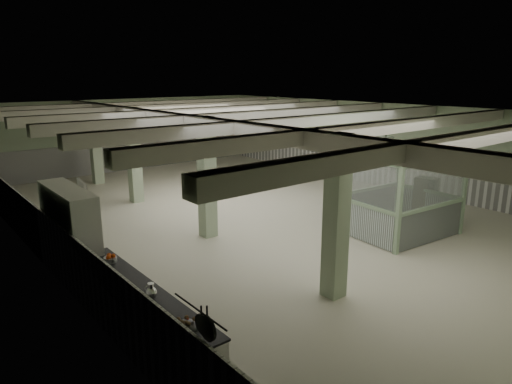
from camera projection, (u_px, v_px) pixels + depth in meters
floor at (252, 213)px, 16.15m from camera, size 20.00×20.00×0.00m
ceiling at (252, 110)px, 15.26m from camera, size 14.00×20.00×0.02m
wall_back at (129, 135)px, 23.22m from camera, size 14.00×0.02×3.60m
wall_left at (34, 196)px, 11.42m from camera, size 0.02×20.00×3.60m
wall_right at (376, 144)px, 19.99m from camera, size 0.02×20.00×3.60m
wainscot_left at (40, 235)px, 11.70m from camera, size 0.05×19.90×1.50m
wainscot_right at (374, 168)px, 20.23m from camera, size 0.05×19.90×1.50m
wainscot_back at (131, 155)px, 23.46m from camera, size 13.90×0.05×1.50m
girder at (187, 121)px, 13.78m from camera, size 0.45×19.90×0.40m
beam_a at (472, 139)px, 9.67m from camera, size 13.90×0.35×0.32m
beam_b at (375, 129)px, 11.55m from camera, size 13.90×0.35×0.32m
beam_c at (305, 121)px, 13.42m from camera, size 13.90×0.35×0.32m
beam_d at (252, 116)px, 15.30m from camera, size 13.90×0.35×0.32m
beam_e at (210, 111)px, 17.18m from camera, size 13.90×0.35×0.32m
beam_f at (177, 108)px, 19.06m from camera, size 13.90×0.35×0.32m
beam_g at (150, 105)px, 20.94m from camera, size 13.90×0.35×0.32m
column_a at (336, 218)px, 9.67m from camera, size 0.42×0.42×3.60m
column_b at (207, 178)px, 13.43m from camera, size 0.42×0.42×3.60m
column_c at (134, 155)px, 17.18m from camera, size 0.42×0.42×3.60m
column_d at (95, 144)px, 20.19m from camera, size 0.42×0.42×3.60m
hook_rail at (199, 311)px, 5.75m from camera, size 0.02×1.20×0.02m
pendant_front at (386, 141)px, 11.94m from camera, size 0.44×0.44×0.22m
pendant_mid at (254, 124)px, 16.08m from camera, size 0.44×0.44×0.22m
pendant_back at (182, 115)px, 19.83m from camera, size 0.44×0.44×0.22m
prep_counter at (137, 312)px, 8.48m from camera, size 0.84×4.81×0.91m
pitcher_near at (89, 252)px, 9.82m from camera, size 0.24×0.25×0.26m
pitcher_far at (151, 291)px, 8.00m from camera, size 0.24×0.27×0.30m
veg_colander at (187, 324)px, 7.08m from camera, size 0.43×0.43×0.17m
orange_bowl at (110, 260)px, 9.63m from camera, size 0.35×0.35×0.10m
skillet_near at (207, 329)px, 5.75m from camera, size 0.05×0.34×0.34m
skillet_far at (202, 324)px, 5.85m from camera, size 0.04×0.28×0.28m
walkin_cooler at (72, 233)px, 10.68m from camera, size 0.86×2.48×2.28m
guard_booth at (399, 177)px, 13.80m from camera, size 3.45×3.00×2.60m
filing_cabinet at (425, 199)px, 15.11m from camera, size 0.57×0.74×1.48m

